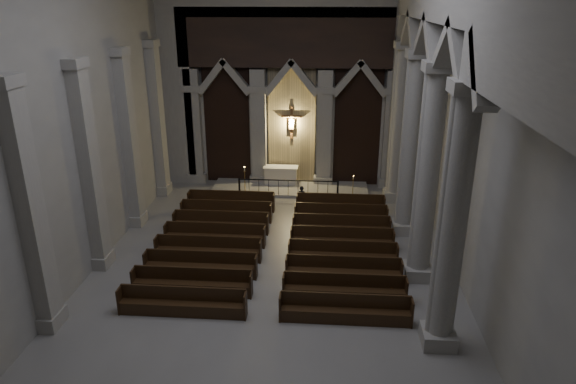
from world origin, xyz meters
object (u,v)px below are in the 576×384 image
object	(u,v)px
pews	(276,247)
altar	(281,175)
candle_stand_left	(245,187)
candle_stand_right	(353,191)
altar_rail	(288,186)
worshipper	(302,198)

from	to	relation	value
pews	altar	bearing A→B (deg)	93.91
altar	candle_stand_left	world-z (taller)	candle_stand_left
candle_stand_right	pews	size ratio (longest dim) A/B	0.13
altar_rail	pews	distance (m)	6.36
altar_rail	worshipper	distance (m)	1.75
altar_rail	candle_stand_left	bearing A→B (deg)	170.42
altar	worshipper	world-z (taller)	worshipper
worshipper	candle_stand_right	bearing A→B (deg)	47.01
candle_stand_right	worshipper	size ratio (longest dim) A/B	0.99
candle_stand_left	pews	distance (m)	7.15
altar	candle_stand_right	bearing A→B (deg)	-20.66
pews	candle_stand_right	bearing A→B (deg)	63.19
altar	altar_rail	xyz separation A→B (m)	(0.56, -1.87, 0.05)
candle_stand_left	worshipper	distance (m)	3.71
altar	altar_rail	world-z (taller)	altar
altar	worshipper	size ratio (longest dim) A/B	1.55
altar	candle_stand_left	size ratio (longest dim) A/B	1.22
candle_stand_right	pews	xyz separation A→B (m)	(-3.40, -6.72, -0.02)
altar	candle_stand_left	distance (m)	2.34
candle_stand_left	candle_stand_right	world-z (taller)	candle_stand_left
altar_rail	worshipper	size ratio (longest dim) A/B	4.28
pews	worshipper	xyz separation A→B (m)	(0.79, 4.79, 0.30)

